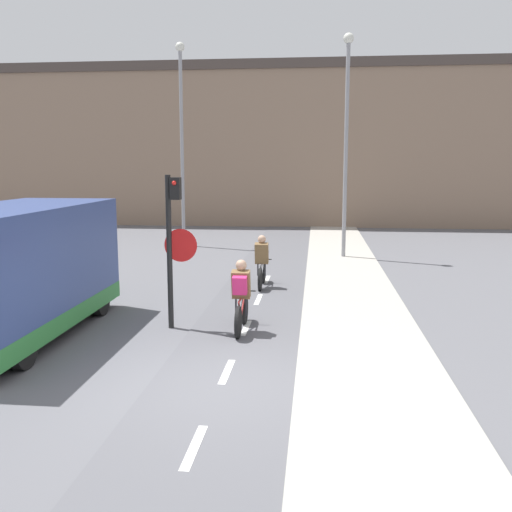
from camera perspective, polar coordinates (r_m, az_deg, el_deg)
ground_plane at (r=8.95m, az=-3.43°, el=-12.71°), size 120.00×120.00×0.00m
bike_lane at (r=8.95m, az=-3.42°, el=-12.65°), size 2.22×60.00×0.02m
sidewalk_strip at (r=8.88m, az=11.85°, el=-12.91°), size 2.40×60.00×0.05m
building_row_background at (r=33.00m, az=3.69°, el=10.95°), size 60.00×5.20×8.73m
traffic_light_pole at (r=11.56m, az=-8.29°, el=2.14°), size 0.67×0.25×3.13m
street_lamp_far at (r=23.64m, az=-7.45°, el=12.72°), size 0.36×0.36×8.08m
street_lamp_sidewalk at (r=20.58m, az=9.04°, el=12.74°), size 0.36×0.36×7.75m
cyclist_near at (r=11.40m, az=-1.49°, el=-4.16°), size 0.46×1.66×1.47m
cyclist_far at (r=15.51m, az=0.58°, el=-0.77°), size 0.46×1.61×1.44m
van at (r=11.90m, az=-22.87°, el=-1.62°), size 2.21×5.25×2.55m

